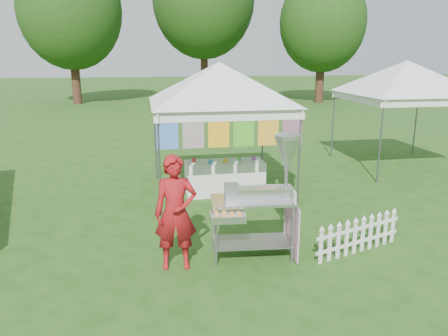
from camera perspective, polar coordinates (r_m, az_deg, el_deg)
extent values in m
plane|color=#264A15|center=(7.16, 4.20, -11.53)|extent=(120.00, 120.00, 0.00)
cylinder|color=#59595E|center=(8.56, -8.43, 0.25)|extent=(0.04, 0.04, 2.10)
cylinder|color=#59595E|center=(9.09, 9.76, 1.03)|extent=(0.04, 0.04, 2.10)
cylinder|color=#59595E|center=(11.33, -8.95, 3.74)|extent=(0.04, 0.04, 2.10)
cylinder|color=#59595E|center=(11.74, 5.07, 4.23)|extent=(0.04, 0.04, 2.10)
cube|color=white|center=(8.54, 0.97, 6.86)|extent=(3.00, 0.03, 0.22)
cube|color=white|center=(11.32, -1.86, 8.76)|extent=(3.00, 0.03, 0.22)
pyramid|color=white|center=(9.86, -0.66, 13.73)|extent=(4.24, 4.24, 0.90)
cylinder|color=#59595E|center=(8.53, 0.97, 7.39)|extent=(3.00, 0.03, 0.03)
cube|color=blue|center=(8.43, -7.44, 4.78)|extent=(0.42, 0.01, 0.70)
cube|color=#30B5A0|center=(8.46, -4.05, 4.91)|extent=(0.42, 0.01, 0.70)
cube|color=orange|center=(8.53, -0.69, 5.02)|extent=(0.42, 0.01, 0.70)
cube|color=#178B18|center=(8.63, 2.60, 5.12)|extent=(0.42, 0.01, 0.70)
cube|color=red|center=(8.75, 5.80, 5.19)|extent=(0.42, 0.01, 0.70)
cube|color=#E9550C|center=(8.90, 8.91, 5.25)|extent=(0.42, 0.01, 0.70)
cylinder|color=#59595E|center=(11.54, 19.74, 3.25)|extent=(0.04, 0.04, 2.10)
cylinder|color=#59595E|center=(14.03, 14.03, 5.55)|extent=(0.04, 0.04, 2.10)
cylinder|color=#59595E|center=(15.41, 23.76, 5.53)|extent=(0.04, 0.04, 2.10)
cube|color=white|center=(12.18, 25.99, 7.73)|extent=(3.00, 0.03, 0.22)
cube|color=white|center=(14.56, 19.44, 9.25)|extent=(3.00, 0.03, 0.22)
pyramid|color=white|center=(13.30, 22.85, 12.84)|extent=(4.24, 4.24, 0.90)
cylinder|color=#59595E|center=(12.17, 26.03, 8.10)|extent=(3.00, 0.03, 0.03)
cylinder|color=#331D12|center=(30.55, -18.84, 11.63)|extent=(0.56, 0.56, 3.96)
ellipsoid|color=#2E5216|center=(30.65, -19.46, 18.85)|extent=(6.40, 6.40, 7.36)
cylinder|color=#331D12|center=(34.54, -2.59, 13.35)|extent=(0.56, 0.56, 4.84)
cylinder|color=#331D12|center=(30.56, 12.42, 11.64)|extent=(0.56, 0.56, 3.52)
ellipsoid|color=#2E5216|center=(30.59, 12.79, 18.08)|extent=(5.60, 5.60, 6.44)
cylinder|color=gray|center=(6.65, -1.04, -9.05)|extent=(0.05, 0.05, 0.96)
cylinder|color=gray|center=(6.83, 8.96, -8.58)|extent=(0.05, 0.05, 0.96)
cylinder|color=gray|center=(7.15, -1.36, -7.32)|extent=(0.05, 0.05, 0.96)
cylinder|color=gray|center=(7.32, 7.95, -6.94)|extent=(0.05, 0.05, 0.96)
cube|color=gray|center=(7.05, 3.65, -9.57)|extent=(1.26, 0.71, 0.02)
cube|color=#B7B7BC|center=(6.79, 3.74, -4.24)|extent=(1.33, 0.75, 0.04)
cube|color=#B7B7BC|center=(6.84, 5.28, -3.24)|extent=(0.92, 0.35, 0.16)
cube|color=gray|center=(6.76, 1.01, -3.07)|extent=(0.23, 0.25, 0.23)
cylinder|color=gray|center=(6.81, 8.17, -0.11)|extent=(0.06, 0.06, 0.96)
cone|color=#B7B7BC|center=(6.75, 8.25, 2.08)|extent=(0.42, 0.42, 0.43)
cylinder|color=#B7B7BC|center=(6.70, 8.32, 4.03)|extent=(0.44, 0.44, 0.06)
cube|color=#B7B7BC|center=(6.40, 0.49, -6.42)|extent=(0.54, 0.36, 0.11)
cube|color=pink|center=(7.09, 8.91, -7.71)|extent=(0.09, 0.80, 0.86)
cube|color=white|center=(6.59, 9.20, -3.82)|extent=(0.03, 0.15, 0.19)
imported|color=maroon|center=(6.54, -6.33, -5.85)|extent=(0.66, 0.45, 1.75)
cube|color=white|center=(6.98, 12.55, -10.02)|extent=(0.07, 0.04, 0.56)
cube|color=white|center=(7.10, 13.64, -9.67)|extent=(0.07, 0.04, 0.56)
cube|color=white|center=(7.21, 14.70, -9.34)|extent=(0.07, 0.04, 0.56)
cube|color=white|center=(7.33, 15.72, -9.01)|extent=(0.07, 0.04, 0.56)
cube|color=white|center=(7.45, 16.71, -8.68)|extent=(0.07, 0.04, 0.56)
cube|color=white|center=(7.58, 17.67, -8.37)|extent=(0.07, 0.04, 0.56)
cube|color=white|center=(7.70, 18.59, -8.06)|extent=(0.07, 0.04, 0.56)
cube|color=white|center=(7.83, 19.48, -7.76)|extent=(0.07, 0.04, 0.56)
cube|color=white|center=(7.96, 20.34, -7.47)|extent=(0.07, 0.04, 0.56)
cube|color=white|center=(8.10, 21.17, -7.19)|extent=(0.07, 0.04, 0.56)
cube|color=white|center=(7.55, 17.14, -9.22)|extent=(1.71, 0.62, 0.05)
cube|color=white|center=(7.46, 17.28, -7.53)|extent=(1.71, 0.62, 0.05)
cube|color=white|center=(10.14, 0.08, -1.24)|extent=(1.80, 0.70, 0.76)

